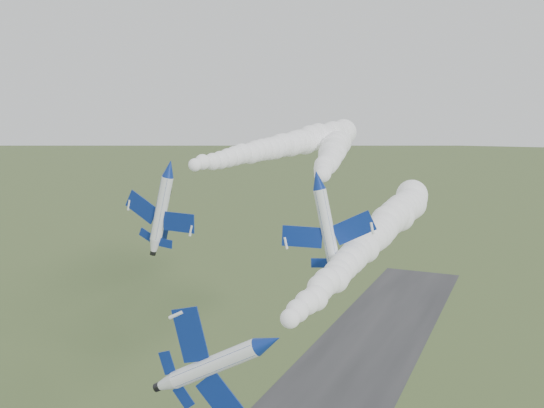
{
  "coord_description": "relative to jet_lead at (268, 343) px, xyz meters",
  "views": [
    {
      "loc": [
        33.01,
        -43.35,
        53.3
      ],
      "look_at": [
        4.27,
        22.47,
        42.48
      ],
      "focal_mm": 40.0,
      "sensor_mm": 36.0,
      "label": 1
    }
  ],
  "objects": [
    {
      "name": "jet_lead",
      "position": [
        0.0,
        0.0,
        0.0
      ],
      "size": [
        5.33,
        13.1,
        9.6
      ],
      "rotation": [
        0.0,
        1.08,
        0.06
      ],
      "color": "white"
    },
    {
      "name": "smoke_trail_jet_lead",
      "position": [
        -0.69,
        36.43,
        1.57
      ],
      "size": [
        10.01,
        67.09,
        5.68
      ],
      "primitive_type": null,
      "rotation": [
        0.0,
        0.0,
        0.06
      ],
      "color": "silver"
    },
    {
      "name": "jet_pair_left",
      "position": [
        -24.03,
        22.89,
        11.25
      ],
      "size": [
        10.66,
        13.17,
        4.0
      ],
      "rotation": [
        0.0,
        0.26,
        -0.06
      ],
      "color": "white"
    },
    {
      "name": "smoke_trail_jet_pair_left",
      "position": [
        -22.24,
        58.49,
        12.66
      ],
      "size": [
        9.62,
        65.67,
        5.83
      ],
      "primitive_type": null,
      "rotation": [
        0.0,
        0.0,
        -0.06
      ],
      "color": "silver"
    },
    {
      "name": "jet_pair_right",
      "position": [
        -4.47,
        24.26,
        10.53
      ],
      "size": [
        11.06,
        13.17,
        3.78
      ],
      "rotation": [
        0.0,
        -0.2,
        0.26
      ],
      "color": "white"
    },
    {
      "name": "smoke_trail_jet_pair_right",
      "position": [
        -13.44,
        57.51,
        11.42
      ],
      "size": [
        21.48,
        61.99,
        5.59
      ],
      "primitive_type": null,
      "rotation": [
        0.0,
        0.0,
        0.26
      ],
      "color": "silver"
    }
  ]
}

